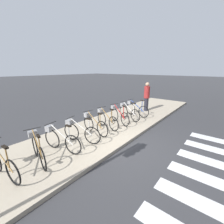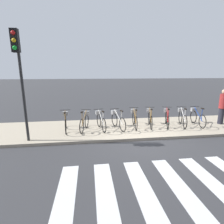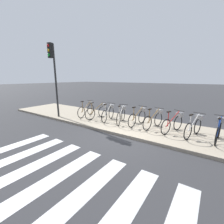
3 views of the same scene
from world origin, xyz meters
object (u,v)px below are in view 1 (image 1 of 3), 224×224
object	(u,v)px
parked_bicycle_8	(135,108)
parked_bicycle_5	(106,118)
parked_bicycle_1	(37,147)
pedestrian	(147,96)
parked_bicycle_2	(60,138)
parked_bicycle_4	(94,123)
parked_bicycle_6	(118,114)
parked_bicycle_3	(79,131)
parked_bicycle_7	(128,111)
parked_bicycle_0	(1,161)

from	to	relation	value
parked_bicycle_8	parked_bicycle_5	bearing A→B (deg)	177.03
parked_bicycle_1	parked_bicycle_5	world-z (taller)	same
pedestrian	parked_bicycle_2	bearing A→B (deg)	-179.77
parked_bicycle_4	parked_bicycle_6	xyz separation A→B (m)	(1.62, -0.06, 0.00)
parked_bicycle_6	pedestrian	size ratio (longest dim) A/B	0.83
parked_bicycle_4	parked_bicycle_3	bearing A→B (deg)	-170.69
parked_bicycle_1	parked_bicycle_5	bearing A→B (deg)	2.80
parked_bicycle_3	pedestrian	bearing A→B (deg)	0.22
parked_bicycle_1	parked_bicycle_4	distance (m)	2.37
parked_bicycle_1	parked_bicycle_3	distance (m)	1.51
parked_bicycle_5	parked_bicycle_6	world-z (taller)	same
parked_bicycle_5	parked_bicycle_6	bearing A→B (deg)	-4.55
parked_bicycle_1	parked_bicycle_8	size ratio (longest dim) A/B	0.98
parked_bicycle_5	parked_bicycle_6	xyz separation A→B (m)	(0.84, -0.07, 0.00)
parked_bicycle_5	parked_bicycle_7	world-z (taller)	same
parked_bicycle_0	parked_bicycle_8	size ratio (longest dim) A/B	1.00
parked_bicycle_1	parked_bicycle_8	world-z (taller)	same
parked_bicycle_0	parked_bicycle_3	distance (m)	2.37
parked_bicycle_0	parked_bicycle_4	size ratio (longest dim) A/B	1.00
parked_bicycle_2	parked_bicycle_4	xyz separation A→B (m)	(1.64, 0.14, 0.00)
parked_bicycle_4	parked_bicycle_7	size ratio (longest dim) A/B	1.03
parked_bicycle_3	parked_bicycle_5	bearing A→B (deg)	5.01
parked_bicycle_1	parked_bicycle_0	bearing A→B (deg)	178.32
parked_bicycle_8	parked_bicycle_6	bearing A→B (deg)	177.90
parked_bicycle_6	parked_bicycle_5	bearing A→B (deg)	175.45
parked_bicycle_8	parked_bicycle_1	bearing A→B (deg)	-179.69
parked_bicycle_8	pedestrian	world-z (taller)	pedestrian
parked_bicycle_4	parked_bicycle_5	size ratio (longest dim) A/B	1.02
parked_bicycle_1	parked_bicycle_5	xyz separation A→B (m)	(3.14, 0.15, 0.00)
parked_bicycle_5	pedestrian	size ratio (longest dim) A/B	0.85
parked_bicycle_1	parked_bicycle_5	size ratio (longest dim) A/B	1.00
parked_bicycle_2	parked_bicycle_5	distance (m)	2.43
parked_bicycle_0	parked_bicycle_2	bearing A→B (deg)	-0.65
parked_bicycle_4	parked_bicycle_7	world-z (taller)	same
parked_bicycle_0	parked_bicycle_2	distance (m)	1.58
parked_bicycle_5	parked_bicycle_1	bearing A→B (deg)	-177.20
parked_bicycle_0	pedestrian	distance (m)	7.72
parked_bicycle_3	parked_bicycle_4	world-z (taller)	same
parked_bicycle_2	parked_bicycle_8	bearing A→B (deg)	0.27
parked_bicycle_2	parked_bicycle_6	size ratio (longest dim) A/B	1.03
parked_bicycle_3	parked_bicycle_5	xyz separation A→B (m)	(1.63, 0.14, 0.00)
parked_bicycle_2	parked_bicycle_8	xyz separation A→B (m)	(4.80, 0.02, 0.00)
parked_bicycle_8	pedestrian	bearing A→B (deg)	0.05
parked_bicycle_0	parked_bicycle_7	bearing A→B (deg)	0.09
parked_bicycle_6	parked_bicycle_3	bearing A→B (deg)	-178.23
parked_bicycle_3	parked_bicycle_8	size ratio (longest dim) A/B	0.97
parked_bicycle_1	parked_bicycle_2	size ratio (longest dim) A/B	0.99
parked_bicycle_5	parked_bicycle_8	size ratio (longest dim) A/B	0.98
parked_bicycle_3	parked_bicycle_0	bearing A→B (deg)	179.65
parked_bicycle_0	parked_bicycle_7	size ratio (longest dim) A/B	1.03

